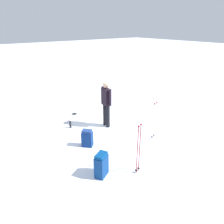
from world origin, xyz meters
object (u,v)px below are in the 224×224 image
Objects in this scene: skier_standing at (106,102)px; ski_pair_near at (74,114)px; ski_poles_planted_far at (139,147)px; ski_poles_planted_near at (154,119)px; thermos_bottle at (70,124)px; backpack_large_dark at (101,165)px; backpack_bright at (87,138)px.

skier_standing is 1.01× the size of ski_pair_near.
ski_pair_near is 1.24× the size of ski_poles_planted_far.
ski_poles_planted_near is 3.06m from thermos_bottle.
skier_standing is at bearing -129.22° from backpack_large_dark.
skier_standing is 1.57m from thermos_bottle.
ski_pair_near is at bearing -96.74° from ski_poles_planted_far.
skier_standing reaches higher than backpack_large_dark.
skier_standing is 2.66× the size of backpack_large_dark.
ski_pair_near is 2.64× the size of backpack_large_dark.
backpack_large_dark is at bearing 77.61° from thermos_bottle.
skier_standing is 1.34× the size of ski_poles_planted_near.
ski_pair_near is 4.40m from ski_poles_planted_far.
backpack_bright is 0.43× the size of ski_poles_planted_near.
ski_poles_planted_far is (1.65, 0.94, 0.05)m from ski_poles_planted_near.
ski_pair_near is at bearing -109.01° from backpack_large_dark.
skier_standing is 3.09× the size of backpack_bright.
skier_standing is at bearing 148.39° from thermos_bottle.
backpack_large_dark is 1.48m from backpack_bright.
ski_poles_planted_near is (-1.14, 3.36, 0.69)m from ski_pair_near.
backpack_bright is 1.48m from thermos_bottle.
thermos_bottle is (0.19, -3.32, -0.62)m from ski_poles_planted_far.
skier_standing reaches higher than thermos_bottle.
ski_poles_planted_near is at bearing 112.62° from skier_standing.
skier_standing is at bearing -109.91° from ski_poles_planted_far.
ski_pair_near is at bearing -125.23° from thermos_bottle.
ski_poles_planted_far is 5.23× the size of thermos_bottle.
skier_standing reaches higher than ski_pair_near.
backpack_bright reaches higher than ski_pair_near.
skier_standing reaches higher than ski_poles_planted_near.
ski_poles_planted_near is 1.90m from ski_poles_planted_far.
skier_standing reaches higher than ski_poles_planted_far.
ski_poles_planted_far reaches higher than thermos_bottle.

